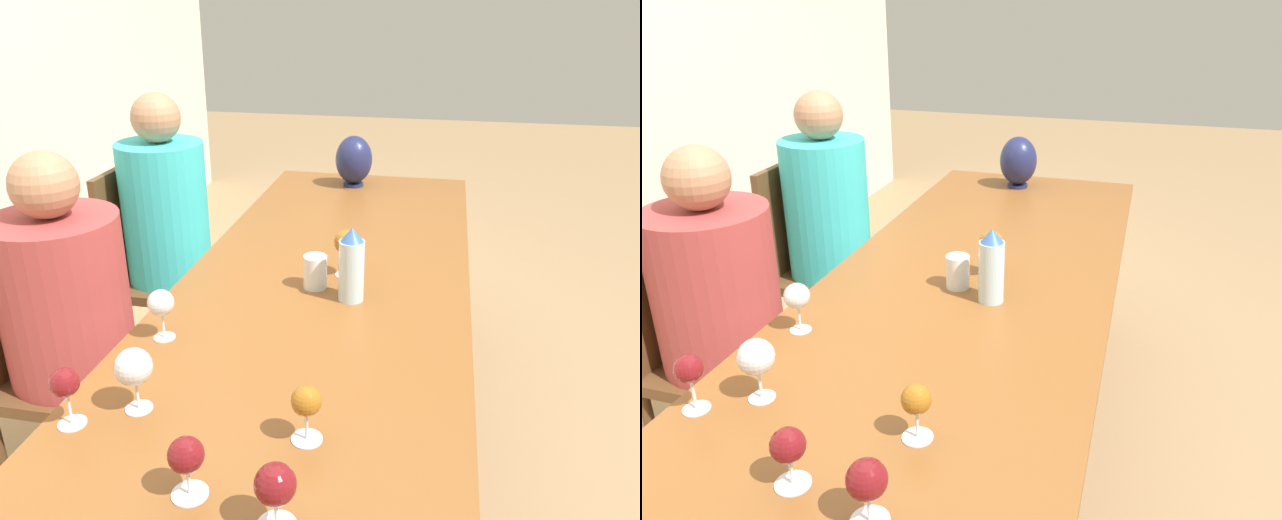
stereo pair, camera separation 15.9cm
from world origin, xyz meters
TOP-DOWN VIEW (x-y plane):
  - ground_plane at (0.00, 0.00)m, footprint 14.00×14.00m
  - dining_table at (0.00, 0.00)m, footprint 2.57×0.90m
  - water_bottle at (-0.09, -0.10)m, footprint 0.08×0.08m
  - water_tumbler at (-0.03, 0.02)m, footprint 0.07×0.07m
  - vase at (1.08, 0.07)m, footprint 0.17×0.17m
  - wine_glass_0 at (-0.41, 0.35)m, footprint 0.07×0.07m
  - wine_glass_1 at (-0.79, 0.39)m, footprint 0.06×0.06m
  - wine_glass_2 at (-0.71, 0.27)m, footprint 0.08×0.08m
  - wine_glass_3 at (-0.97, -0.11)m, footprint 0.07×0.07m
  - wine_glass_4 at (-0.74, -0.11)m, footprint 0.07×0.07m
  - wine_glass_5 at (0.07, -0.06)m, footprint 0.08×0.08m
  - wine_glass_6 at (-0.93, 0.06)m, footprint 0.07×0.07m
  - chair_near at (-0.21, 0.84)m, footprint 0.44×0.44m
  - chair_far at (0.53, 0.84)m, footprint 0.44×0.44m
  - person_near at (-0.21, 0.75)m, footprint 0.39×0.39m
  - person_far at (0.53, 0.75)m, footprint 0.35×0.35m

SIDE VIEW (x-z plane):
  - ground_plane at x=0.00m, z-range 0.00..0.00m
  - chair_near at x=-0.21m, z-range 0.04..0.98m
  - chair_far at x=0.53m, z-range 0.04..0.98m
  - person_near at x=-0.21m, z-range 0.04..1.23m
  - person_far at x=0.53m, z-range 0.04..1.30m
  - dining_table at x=0.00m, z-range 0.31..1.07m
  - water_tumbler at x=-0.03m, z-range 0.76..0.87m
  - wine_glass_6 at x=-0.93m, z-range 0.79..0.91m
  - wine_glass_3 at x=-0.97m, z-range 0.79..0.92m
  - wine_glass_4 at x=-0.74m, z-range 0.79..0.92m
  - wine_glass_1 at x=-0.79m, z-range 0.79..0.93m
  - wine_glass_0 at x=-0.41m, z-range 0.79..0.93m
  - wine_glass_2 at x=-0.71m, z-range 0.79..0.94m
  - water_bottle at x=-0.09m, z-range 0.76..0.99m
  - wine_glass_5 at x=0.07m, z-range 0.80..0.95m
  - vase at x=1.08m, z-range 0.77..1.00m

